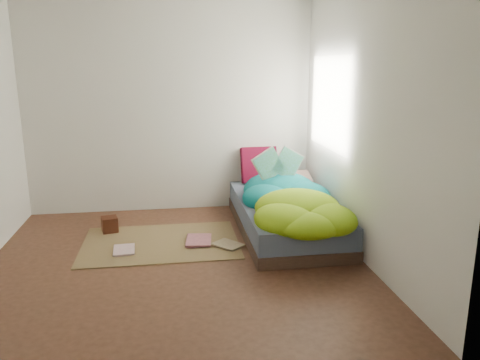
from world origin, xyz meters
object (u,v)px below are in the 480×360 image
wooden_box (110,224)px  floor_book_a (113,251)px  pillow_magenta (259,165)px  floor_book_b (186,241)px  bed (285,216)px  open_book (279,155)px

wooden_box → floor_book_a: bearing=-80.7°
pillow_magenta → floor_book_b: (-0.98, -1.13, -0.54)m
bed → wooden_box: size_ratio=12.12×
open_book → floor_book_b: open_book is taller
floor_book_b → floor_book_a: bearing=-161.9°
bed → wooden_box: 1.95m
open_book → floor_book_a: (-1.79, -0.54, -0.81)m
pillow_magenta → floor_book_a: bearing=-145.4°
floor_book_a → floor_book_b: (0.72, 0.15, 0.01)m
bed → floor_book_b: size_ratio=5.74×
open_book → floor_book_b: bearing=-169.4°
open_book → floor_book_b: size_ratio=1.40×
bed → floor_book_a: size_ratio=7.09×
wooden_box → floor_book_b: 0.94m
pillow_magenta → open_book: bearing=-86.1°
bed → open_book: (-0.05, 0.17, 0.66)m
pillow_magenta → floor_book_a: (-1.71, -1.28, -0.54)m
open_book → floor_book_b: (-1.06, -0.39, -0.80)m
open_book → pillow_magenta: bearing=86.7°
open_book → wooden_box: size_ratio=2.97×
wooden_box → pillow_magenta: bearing=20.4°
bed → open_book: open_book is taller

